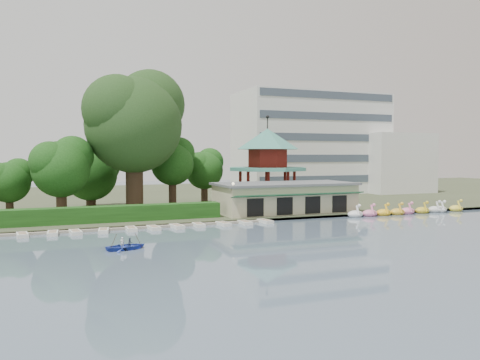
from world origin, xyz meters
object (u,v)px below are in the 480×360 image
rowboat_with_passengers (126,244)px  big_tree (135,118)px  pavilion (267,158)px  boathouse (285,197)px  dock (122,228)px

rowboat_with_passengers → big_tree: bearing=79.3°
big_tree → rowboat_with_passengers: (-4.21, -22.30, -12.37)m
pavilion → rowboat_with_passengers: (-25.04, -26.10, -7.00)m
pavilion → rowboat_with_passengers: size_ratio=2.57×
boathouse → pavilion: (2.00, 10.03, 5.11)m
dock → rowboat_with_passengers: rowboat_with_passengers is taller
boathouse → big_tree: (-18.83, 6.23, 10.49)m
dock → boathouse: boathouse is taller
pavilion → dock: bearing=-148.3°
dock → pavilion: 29.14m
pavilion → boathouse: bearing=-101.3°
big_tree → rowboat_with_passengers: bearing=-100.7°
big_tree → rowboat_with_passengers: big_tree is taller
big_tree → dock: bearing=-106.1°
dock → big_tree: big_tree is taller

